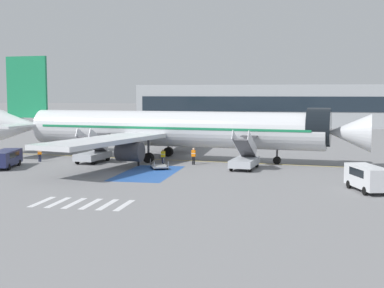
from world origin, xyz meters
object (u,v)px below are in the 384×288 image
Objects in this scene: airliner at (167,129)px; ground_crew_0 at (40,153)px; ground_crew_1 at (163,156)px; service_van_0 at (367,176)px; service_van_1 at (5,157)px; ground_crew_3 at (139,157)px; baggage_cart at (159,166)px; fuel_tanker at (146,130)px; boarding_stairs_forward at (245,159)px; terminal_building at (298,106)px; boarding_stairs_aft at (93,153)px; ground_crew_2 at (194,155)px.

airliner is 14.18m from ground_crew_0.
ground_crew_0 reaches higher than ground_crew_1.
service_van_0 is 0.89× the size of service_van_1.
service_van_0 is 23.77m from ground_crew_3.
ground_crew_3 reaches higher than baggage_cart.
boarding_stairs_forward is at bearing 42.54° from fuel_tanker.
terminal_building is (4.95, 69.40, 3.63)m from boarding_stairs_forward.
fuel_tanker is 0.13× the size of terminal_building.
ground_crew_1 is at bearing 72.26° from baggage_cart.
fuel_tanker reaches higher than service_van_1.
boarding_stairs_aft reaches higher than ground_crew_0.
boarding_stairs_forward reaches higher than service_van_0.
service_van_0 is 1.66× the size of baggage_cart.
airliner is at bearing 179.97° from ground_crew_0.
boarding_stairs_aft is 3.42× the size of ground_crew_3.
boarding_stairs_aft is at bearing 180.00° from boarding_stairs_forward.
service_van_0 is at bearing 46.20° from fuel_tanker.
terminal_building is (27.54, 68.11, 3.66)m from ground_crew_0.
service_van_1 is at bearing 59.29° from ground_crew_0.
fuel_tanker reaches higher than baggage_cart.
ground_crew_3 is at bearing -10.19° from boarding_stairs_aft.
service_van_0 is at bearing 150.12° from ground_crew_1.
ground_crew_1 is (-19.18, 11.91, -0.26)m from service_van_0.
terminal_building is at bearing -89.25° from ground_crew_2.
boarding_stairs_aft is 29.64m from service_van_0.
boarding_stairs_aft is at bearing 137.63° from service_van_0.
ground_crew_3 is (-10.99, 0.21, -0.09)m from boarding_stairs_forward.
terminal_building is at bearing 173.96° from airliner.
ground_crew_2 is at bearing -98.92° from terminal_building.
fuel_tanker is 1.64× the size of service_van_1.
service_van_0 is 0.07× the size of terminal_building.
service_van_1 is 15.95m from ground_crew_1.
baggage_cart is 3.15m from ground_crew_1.
service_van_1 is at bearing 22.37° from ground_crew_1.
airliner is 7.88× the size of service_van_1.
boarding_stairs_aft is 3.25× the size of ground_crew_0.
fuel_tanker is at bearing -117.89° from terminal_building.
airliner reaches higher than fuel_tanker.
ground_crew_2 is (18.14, 6.05, -0.04)m from service_van_1.
fuel_tanker is at bearing 83.91° from baggage_cart.
ground_crew_0 is (-22.59, 1.29, -0.03)m from boarding_stairs_forward.
ground_crew_3 is (-5.40, -2.04, -0.12)m from ground_crew_2.
boarding_stairs_forward reaches higher than service_van_1.
baggage_cart is (0.95, -6.92, -3.27)m from airliner.
ground_crew_2 is at bearing 164.67° from boarding_stairs_forward.
fuel_tanker is 5.77× the size of ground_crew_3.
boarding_stairs_aft is 5.96m from ground_crew_0.
boarding_stairs_forward reaches higher than fuel_tanker.
ground_crew_0 is (-14.20, 2.58, 0.70)m from baggage_cart.
airliner is 7.72m from baggage_cart.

